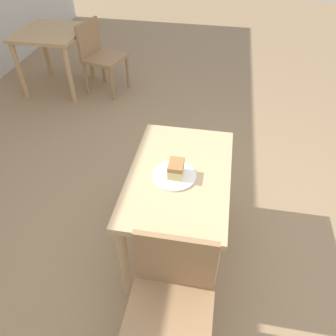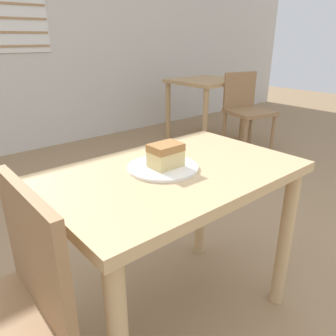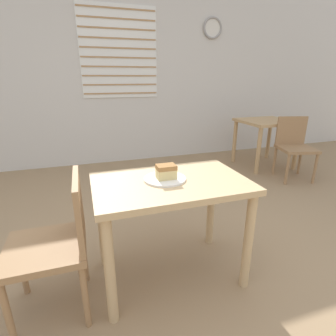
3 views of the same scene
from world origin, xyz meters
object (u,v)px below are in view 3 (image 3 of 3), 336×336
dining_table_near (171,198)px  plate (165,179)px  dining_table_far (266,129)px  chair_near_window (57,241)px  chair_far_corner (294,145)px  cake_slice (167,172)px

dining_table_near → plate: 0.14m
dining_table_near → dining_table_far: bearing=40.7°
chair_near_window → plate: chair_near_window is taller
dining_table_far → chair_far_corner: chair_far_corner is taller
chair_far_corner → cake_slice: chair_far_corner is taller
cake_slice → dining_table_far: bearing=40.1°
cake_slice → chair_far_corner: bearing=29.8°
dining_table_far → chair_far_corner: bearing=-86.9°
chair_far_corner → plate: bearing=-135.6°
plate → cake_slice: (0.01, -0.01, 0.05)m
dining_table_far → chair_far_corner: size_ratio=0.93×
dining_table_near → chair_far_corner: chair_far_corner is taller
dining_table_far → plate: (-2.22, -1.85, 0.13)m
dining_table_near → plate: (-0.03, 0.03, 0.13)m
cake_slice → plate: bearing=131.4°
chair_near_window → chair_far_corner: (2.91, 1.37, 0.00)m
dining_table_near → cake_slice: size_ratio=8.08×
dining_table_far → chair_far_corner: (0.03, -0.58, -0.13)m
chair_near_window → chair_far_corner: same height
dining_table_near → chair_far_corner: (2.22, 1.30, -0.13)m
dining_table_far → plate: bearing=-140.1°
dining_table_near → plate: plate is taller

